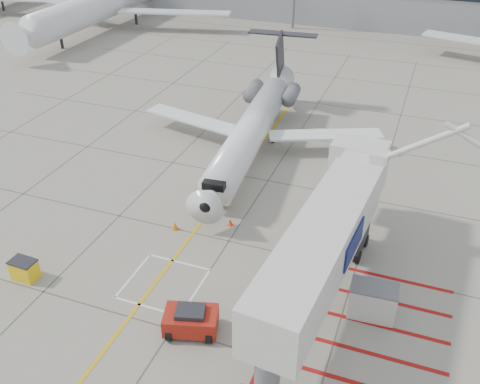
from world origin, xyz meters
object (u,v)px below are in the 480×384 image
at_px(regional_jet, 245,125).
at_px(jet_bridge, 319,256).
at_px(spill_bin, 24,269).
at_px(pushback_tug, 191,320).

xyz_separation_m(regional_jet, jet_bridge, (9.01, -13.81, 0.27)).
bearing_deg(jet_bridge, spill_bin, -163.96).
relative_size(regional_jet, spill_bin, 18.73).
bearing_deg(regional_jet, spill_bin, -118.13).
height_order(jet_bridge, pushback_tug, jet_bridge).
xyz_separation_m(regional_jet, spill_bin, (-7.21, -16.97, -2.89)).
height_order(regional_jet, spill_bin, regional_jet).
bearing_deg(spill_bin, regional_jet, 69.04).
bearing_deg(jet_bridge, pushback_tug, -142.33).
height_order(jet_bridge, spill_bin, jet_bridge).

